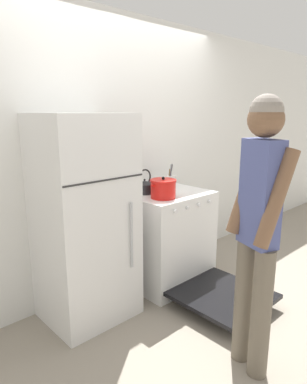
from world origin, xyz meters
name	(u,v)px	position (x,y,z in m)	size (l,w,h in m)	color
ground_plane	(123,278)	(0.00, 0.00, 0.00)	(14.00, 14.00, 0.00)	gray
wall_back	(118,155)	(0.00, 0.03, 1.27)	(10.00, 0.06, 2.55)	silver
refrigerator	(85,220)	(-0.60, -0.30, 0.83)	(0.70, 0.63, 1.67)	white
stove_range	(169,239)	(0.30, -0.37, 0.46)	(0.79, 1.40, 0.92)	white
dutch_oven_pot	(163,189)	(0.12, -0.46, 1.00)	(0.28, 0.24, 0.19)	red
tea_kettle	(145,186)	(0.14, -0.20, 0.98)	(0.26, 0.21, 0.23)	black
utensil_jar	(171,181)	(0.50, -0.19, 0.98)	(0.11, 0.11, 0.24)	silver
person	(258,223)	(-0.15, -1.56, 1.01)	(0.37, 0.42, 1.78)	#6B6051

